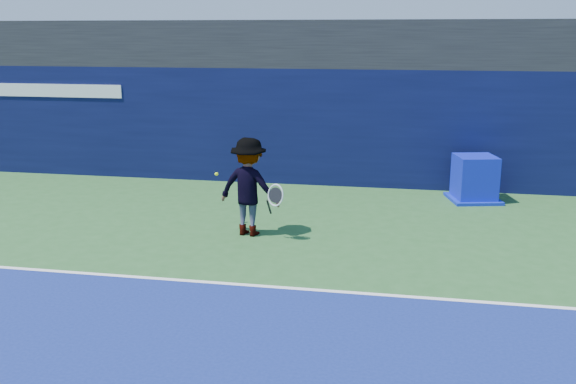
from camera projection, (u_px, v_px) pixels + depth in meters
name	position (u px, v px, depth m)	size (l,w,h in m)	color
ground	(146.00, 381.00, 7.36)	(80.00, 80.00, 0.00)	#285A28
baseline	(220.00, 283.00, 10.22)	(24.00, 0.10, 0.01)	white
stadium_band	(306.00, 43.00, 17.46)	(36.00, 3.00, 1.20)	black
back_wall_assembly	(299.00, 125.00, 17.01)	(36.00, 1.03, 3.00)	#090D33
equipment_cart	(474.00, 180.00, 15.19)	(1.35, 1.35, 1.08)	#0C16B1
tennis_player	(249.00, 187.00, 12.50)	(1.45, 0.96, 1.93)	white
tennis_ball	(217.00, 174.00, 13.07)	(0.07, 0.07, 0.07)	#BAE219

